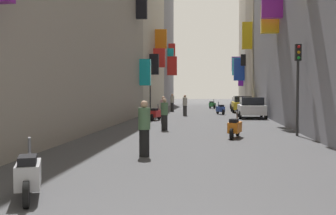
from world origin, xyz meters
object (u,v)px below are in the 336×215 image
Objects in this scene: scooter_orange at (235,127)px; pedestrian_near_left at (144,129)px; parked_car_white at (251,107)px; pedestrian_near_right at (172,103)px; pedestrian_crossing at (185,105)px; pedestrian_far_away at (164,115)px; scooter_green at (212,105)px; scooter_red at (156,114)px; pedestrian_mid_street at (163,110)px; parked_car_grey at (239,103)px; traffic_light_near_corner at (150,80)px; parked_car_yellow at (242,104)px; scooter_silver at (28,175)px; scooter_blue at (220,109)px; traffic_light_far_corner at (298,73)px.

pedestrian_near_left reaches higher than scooter_orange.
parked_car_white is 11.26m from pedestrian_near_right.
pedestrian_far_away is (-0.29, -12.54, -0.03)m from pedestrian_crossing.
pedestrian_near_left is 0.98× the size of pedestrian_near_right.
scooter_green is 0.99× the size of scooter_orange.
scooter_red is 2.12m from pedestrian_mid_street.
traffic_light_near_corner reaches higher than parked_car_grey.
pedestrian_near_right is at bearing 70.72° from traffic_light_near_corner.
parked_car_grey is 3.53m from scooter_green.
parked_car_yellow is at bearing 79.26° from pedestrian_near_left.
pedestrian_mid_street is (0.75, -14.11, -0.04)m from pedestrian_near_right.
pedestrian_near_left is at bearing -83.61° from scooter_red.
parked_car_yellow is at bearing 78.54° from scooter_silver.
parked_car_grey is 9.75m from scooter_blue.
scooter_red is at bearing -154.73° from parked_car_white.
pedestrian_near_left is 13.55m from pedestrian_mid_street.
pedestrian_mid_street is (-3.91, -9.69, 0.39)m from scooter_blue.
parked_car_yellow is 2.31× the size of pedestrian_near_right.
scooter_blue is 1.08× the size of pedestrian_crossing.
scooter_orange is (0.17, -17.85, -0.00)m from scooter_blue.
pedestrian_far_away is at bearing 85.41° from scooter_silver.
parked_car_white is 19.40m from pedestrian_near_left.
parked_car_yellow is at bearing -5.98° from pedestrian_near_right.
pedestrian_crossing is 0.39× the size of traffic_light_near_corner.
pedestrian_far_away reaches higher than scooter_silver.
parked_car_grey is 2.60× the size of pedestrian_mid_street.
traffic_light_far_corner is at bearing -45.25° from pedestrian_mid_street.
parked_car_grey is 2.57× the size of pedestrian_crossing.
pedestrian_mid_street is at bearing -97.18° from pedestrian_crossing.
pedestrian_near_right reaches higher than pedestrian_near_left.
traffic_light_near_corner is 1.06× the size of traffic_light_far_corner.
parked_car_white is at bearing -79.77° from scooter_green.
traffic_light_near_corner is (-5.54, -11.40, 2.53)m from scooter_green.
parked_car_grey is at bearing 36.08° from pedestrian_near_right.
scooter_blue is at bearing 81.28° from scooter_silver.
scooter_orange is 4.59m from pedestrian_far_away.
pedestrian_near_right is at bearing -119.78° from scooter_green.
traffic_light_near_corner is at bearing 109.66° from scooter_orange.
parked_car_white is at bearing -52.47° from pedestrian_near_right.
traffic_light_near_corner reaches higher than scooter_orange.
pedestrian_mid_street is at bearing 97.15° from pedestrian_far_away.
parked_car_yellow is 0.93× the size of parked_car_grey.
pedestrian_near_left is (1.40, 5.15, 0.42)m from scooter_silver.
pedestrian_mid_street is (-3.24, -21.07, 0.39)m from scooter_green.
scooter_orange is 22.78m from pedestrian_near_right.
pedestrian_near_right is at bearing 110.04° from traffic_light_far_corner.
parked_car_white is at bearing 40.29° from pedestrian_mid_street.
scooter_blue is at bearing 116.03° from parked_car_white.
traffic_light_far_corner reaches higher than scooter_red.
scooter_red is at bearing 90.93° from scooter_silver.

